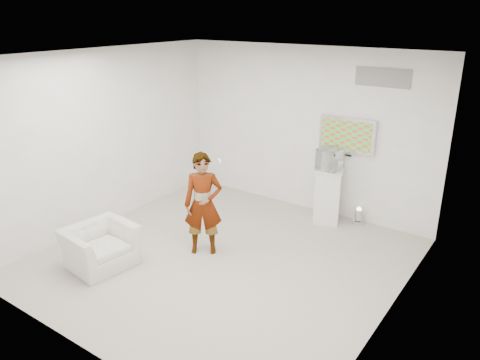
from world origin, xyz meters
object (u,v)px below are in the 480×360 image
(person, at_px, (203,204))
(armchair, at_px, (100,246))
(tv, at_px, (347,135))
(floor_uplight, at_px, (358,216))
(pedestal, at_px, (328,195))

(person, relative_size, armchair, 1.71)
(tv, xyz_separation_m, floor_uplight, (0.37, -0.10, -1.40))
(pedestal, bearing_deg, floor_uplight, 21.29)
(person, relative_size, pedestal, 1.63)
(tv, xyz_separation_m, armchair, (-2.21, -3.63, -1.25))
(tv, xyz_separation_m, pedestal, (-0.15, -0.30, -1.06))
(tv, bearing_deg, floor_uplight, -15.51)
(person, distance_m, floor_uplight, 2.89)
(tv, distance_m, pedestal, 1.11)
(person, bearing_deg, armchair, -164.48)
(tv, relative_size, armchair, 1.07)
(pedestal, relative_size, floor_uplight, 3.19)
(person, bearing_deg, pedestal, 27.82)
(person, xyz_separation_m, floor_uplight, (1.60, 2.32, -0.65))
(armchair, bearing_deg, person, -32.17)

